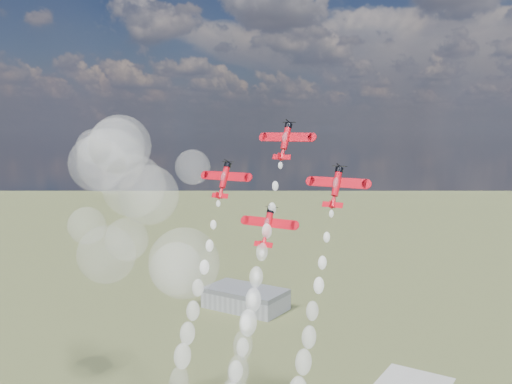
{
  "coord_description": "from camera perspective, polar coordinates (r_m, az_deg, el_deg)",
  "views": [
    {
      "loc": [
        64.11,
        -97.28,
        113.01
      ],
      "look_at": [
        -7.72,
        15.69,
        97.48
      ],
      "focal_mm": 38.0,
      "sensor_mm": 36.0,
      "label": 1
    }
  ],
  "objects": [
    {
      "name": "smoke_trail_lead",
      "position": [
        128.18,
        -1.76,
        -17.49
      ],
      "size": [
        5.23,
        25.94,
        58.38
      ],
      "color": "white",
      "rests_on": "plane_lead"
    },
    {
      "name": "plane_left",
      "position": [
        139.8,
        -3.37,
        1.36
      ],
      "size": [
        13.87,
        6.47,
        9.41
      ],
      "rotation": [
        1.18,
        0.0,
        0.0
      ],
      "color": "red",
      "rests_on": "ground"
    },
    {
      "name": "drifted_smoke_cloud",
      "position": [
        179.45,
        -13.11,
        -1.05
      ],
      "size": [
        64.3,
        40.41,
        59.08
      ],
      "color": "white",
      "rests_on": "ground"
    },
    {
      "name": "plane_right",
      "position": [
        124.16,
        8.45,
        0.64
      ],
      "size": [
        13.87,
        6.47,
        9.41
      ],
      "rotation": [
        1.18,
        0.0,
        0.0
      ],
      "color": "red",
      "rests_on": "ground"
    },
    {
      "name": "plane_lead",
      "position": [
        134.35,
        3.12,
        5.48
      ],
      "size": [
        13.87,
        6.47,
        9.41
      ],
      "rotation": [
        1.18,
        0.0,
        0.0
      ],
      "color": "red",
      "rests_on": "ground"
    },
    {
      "name": "plane_slot",
      "position": [
        129.07,
        1.22,
        -3.6
      ],
      "size": [
        13.87,
        6.47,
        9.41
      ],
      "rotation": [
        1.18,
        0.0,
        0.0
      ],
      "color": "red",
      "rests_on": "ground"
    },
    {
      "name": "hangar",
      "position": [
        349.46,
        -1.1,
        -11.13
      ],
      "size": [
        50.0,
        28.0,
        13.0
      ],
      "color": "gray",
      "rests_on": "ground"
    }
  ]
}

